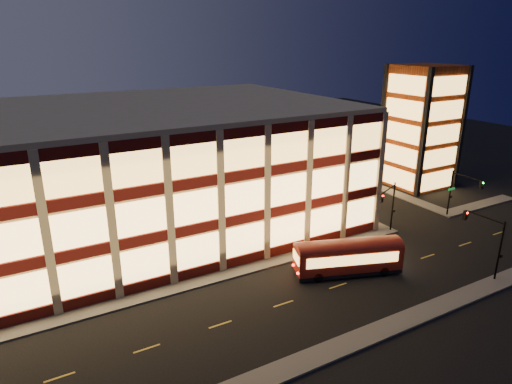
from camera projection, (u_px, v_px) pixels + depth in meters
ground at (212, 285)px, 42.24m from camera, size 200.00×200.00×0.00m
sidewalk_office_south at (177, 287)px, 41.63m from camera, size 54.00×2.00×0.15m
sidewalk_office_east at (306, 192)px, 66.99m from camera, size 2.00×30.00×0.15m
sidewalk_tower_south at (478, 205)px, 61.84m from camera, size 14.00×2.00×0.15m
sidewalk_tower_west at (363, 181)px, 72.17m from camera, size 2.00×30.00×0.15m
sidewalk_near at (290, 367)px, 31.54m from camera, size 100.00×2.00×0.15m
office_building at (126, 170)px, 52.42m from camera, size 50.45×30.45×14.50m
stair_tower at (421, 127)px, 67.94m from camera, size 8.60×8.60×18.00m
traffic_signal_far at (389, 201)px, 51.55m from camera, size 3.79×1.87×6.00m
traffic_signal_right at (461, 188)px, 56.15m from camera, size 1.20×4.37×6.00m
traffic_signal_near at (487, 234)px, 42.90m from camera, size 0.32×4.45×6.00m
trolley_bus at (348, 255)px, 43.68m from camera, size 10.51×5.84×3.47m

